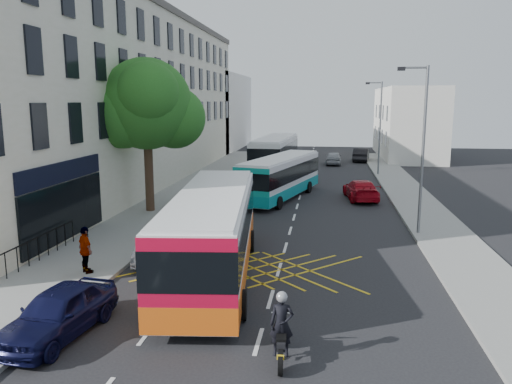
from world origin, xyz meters
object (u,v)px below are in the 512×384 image
(bus_near, at_px, (213,232))
(distant_car_dark, at_px, (361,155))
(bus_far, at_px, (275,154))
(bus_mid, at_px, (281,177))
(street_tree, at_px, (146,105))
(lamp_near, at_px, (421,142))
(lamp_far, at_px, (379,123))
(motorbike, at_px, (282,328))
(parked_car_silver, at_px, (163,244))
(red_hatchback, at_px, (361,190))
(distant_car_silver, at_px, (334,158))
(parked_car_blue, at_px, (59,312))
(pedestrian_far, at_px, (86,250))
(distant_car_grey, at_px, (288,157))

(bus_near, xyz_separation_m, distant_car_dark, (7.91, 37.76, -0.97))
(bus_far, bearing_deg, bus_mid, -78.86)
(street_tree, relative_size, lamp_near, 1.10)
(lamp_near, bearing_deg, distant_car_dark, 91.30)
(bus_near, relative_size, bus_mid, 1.13)
(lamp_far, distance_m, motorbike, 33.55)
(bus_near, height_order, parked_car_silver, bus_near)
(street_tree, bearing_deg, red_hatchback, 24.89)
(lamp_near, xyz_separation_m, distant_car_silver, (-3.70, 27.44, -3.95))
(street_tree, distance_m, parked_car_blue, 16.64)
(street_tree, height_order, bus_near, street_tree)
(motorbike, bearing_deg, pedestrian_far, 143.37)
(motorbike, bearing_deg, bus_near, 114.51)
(parked_car_silver, bearing_deg, red_hatchback, 56.60)
(street_tree, height_order, bus_far, street_tree)
(lamp_near, xyz_separation_m, motorbike, (-5.49, -12.89, -3.75))
(parked_car_blue, height_order, red_hatchback, parked_car_blue)
(street_tree, relative_size, parked_car_blue, 2.14)
(bus_near, height_order, bus_mid, bus_near)
(parked_car_blue, bearing_deg, distant_car_dark, 83.02)
(street_tree, distance_m, parked_car_silver, 10.71)
(motorbike, xyz_separation_m, distant_car_grey, (-2.99, 41.03, -0.24))
(street_tree, relative_size, lamp_far, 1.10)
(parked_car_silver, relative_size, distant_car_dark, 0.90)
(red_hatchback, bearing_deg, pedestrian_far, 49.20)
(street_tree, bearing_deg, parked_car_silver, -66.66)
(bus_far, xyz_separation_m, parked_car_silver, (-2.00, -25.98, -1.07))
(parked_car_silver, xyz_separation_m, pedestrian_far, (-2.20, -2.40, 0.39))
(parked_car_silver, bearing_deg, bus_far, 84.49)
(motorbike, distance_m, distant_car_grey, 41.14)
(street_tree, height_order, pedestrian_far, street_tree)
(parked_car_blue, distance_m, parked_car_silver, 7.07)
(lamp_far, distance_m, distant_car_grey, 12.41)
(parked_car_blue, relative_size, pedestrian_far, 2.31)
(lamp_near, bearing_deg, motorbike, -113.06)
(pedestrian_far, bearing_deg, distant_car_grey, -55.68)
(parked_car_blue, bearing_deg, bus_far, 92.77)
(parked_car_blue, xyz_separation_m, parked_car_silver, (0.70, 7.03, -0.04))
(bus_mid, height_order, parked_car_blue, bus_mid)
(lamp_near, bearing_deg, lamp_far, 90.00)
(street_tree, distance_m, distant_car_dark, 31.60)
(parked_car_silver, bearing_deg, distant_car_silver, 76.19)
(parked_car_blue, distance_m, distant_car_silver, 40.69)
(parked_car_blue, xyz_separation_m, red_hatchback, (9.68, 21.24, -0.03))
(bus_near, bearing_deg, red_hatchback, 61.27)
(lamp_near, relative_size, distant_car_grey, 1.76)
(street_tree, bearing_deg, distant_car_grey, 76.10)
(lamp_far, relative_size, pedestrian_far, 4.48)
(lamp_far, distance_m, parked_car_silver, 28.00)
(distant_car_silver, height_order, pedestrian_far, pedestrian_far)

